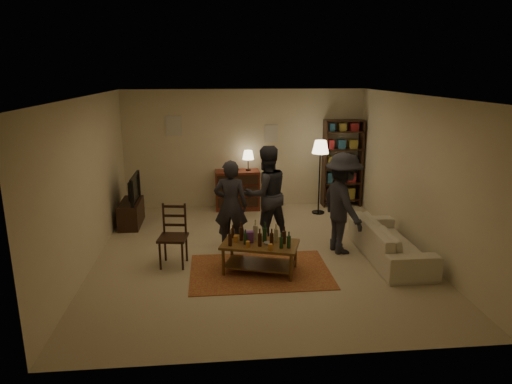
{
  "coord_description": "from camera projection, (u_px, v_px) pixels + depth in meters",
  "views": [
    {
      "loc": [
        -0.76,
        -7.37,
        3.08
      ],
      "look_at": [
        -0.03,
        0.1,
        1.09
      ],
      "focal_mm": 32.0,
      "sensor_mm": 36.0,
      "label": 1
    }
  ],
  "objects": [
    {
      "name": "person_left",
      "position": [
        231.0,
        206.0,
        7.95
      ],
      "size": [
        0.65,
        0.49,
        1.62
      ],
      "primitive_type": "imported",
      "rotation": [
        0.0,
        0.0,
        2.95
      ],
      "color": "#24242B",
      "rests_on": "ground"
    },
    {
      "name": "room_shell",
      "position": [
        216.0,
        129.0,
        10.29
      ],
      "size": [
        6.0,
        6.0,
        6.0
      ],
      "color": "beige",
      "rests_on": "ground"
    },
    {
      "name": "floor_lamp",
      "position": [
        320.0,
        152.0,
        9.88
      ],
      "size": [
        0.36,
        0.36,
        1.64
      ],
      "color": "black",
      "rests_on": "ground"
    },
    {
      "name": "bookshelf",
      "position": [
        342.0,
        162.0,
        10.57
      ],
      "size": [
        0.9,
        0.34,
        2.02
      ],
      "color": "black",
      "rests_on": "ground"
    },
    {
      "name": "person_by_sofa",
      "position": [
        343.0,
        203.0,
        7.84
      ],
      "size": [
        0.87,
        1.25,
        1.76
      ],
      "primitive_type": "imported",
      "rotation": [
        0.0,
        0.0,
        1.78
      ],
      "color": "#24242B",
      "rests_on": "ground"
    },
    {
      "name": "floor",
      "position": [
        258.0,
        254.0,
        7.95
      ],
      "size": [
        6.0,
        6.0,
        0.0
      ],
      "primitive_type": "plane",
      "color": "#C6B793",
      "rests_on": "ground"
    },
    {
      "name": "dresser",
      "position": [
        238.0,
        189.0,
        10.42
      ],
      "size": [
        1.0,
        0.5,
        1.36
      ],
      "color": "brown",
      "rests_on": "ground"
    },
    {
      "name": "dining_chair",
      "position": [
        174.0,
        233.0,
        7.41
      ],
      "size": [
        0.5,
        0.5,
        1.02
      ],
      "rotation": [
        0.0,
        0.0,
        -0.13
      ],
      "color": "black",
      "rests_on": "ground"
    },
    {
      "name": "rug",
      "position": [
        260.0,
        271.0,
        7.24
      ],
      "size": [
        2.2,
        1.5,
        0.01
      ],
      "primitive_type": "cube",
      "color": "maroon",
      "rests_on": "ground"
    },
    {
      "name": "tv_stand",
      "position": [
        131.0,
        207.0,
        9.35
      ],
      "size": [
        0.4,
        1.0,
        1.06
      ],
      "color": "black",
      "rests_on": "ground"
    },
    {
      "name": "coffee_table",
      "position": [
        260.0,
        247.0,
        7.14
      ],
      "size": [
        1.31,
        0.96,
        0.82
      ],
      "rotation": [
        0.0,
        0.0,
        -0.3
      ],
      "color": "brown",
      "rests_on": "ground"
    },
    {
      "name": "person_right",
      "position": [
        266.0,
        194.0,
        8.34
      ],
      "size": [
        1.06,
        0.94,
        1.8
      ],
      "primitive_type": "imported",
      "rotation": [
        0.0,
        0.0,
        3.49
      ],
      "color": "#2A2B32",
      "rests_on": "ground"
    },
    {
      "name": "sofa",
      "position": [
        390.0,
        241.0,
        7.69
      ],
      "size": [
        0.81,
        2.08,
        0.61
      ],
      "primitive_type": "imported",
      "rotation": [
        0.0,
        0.0,
        1.57
      ],
      "color": "beige",
      "rests_on": "ground"
    }
  ]
}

